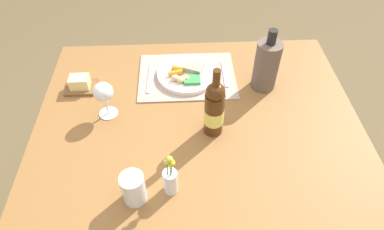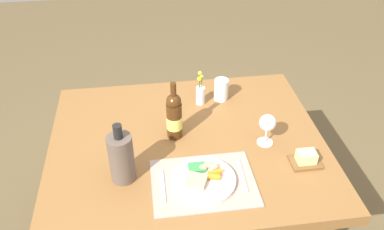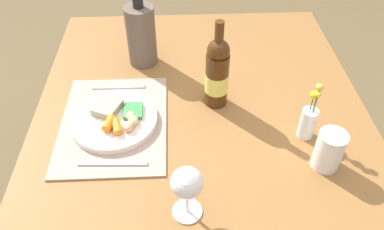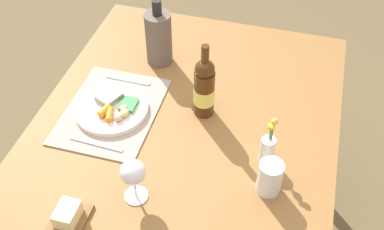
{
  "view_description": "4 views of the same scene",
  "coord_description": "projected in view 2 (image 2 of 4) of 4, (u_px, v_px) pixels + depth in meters",
  "views": [
    {
      "loc": [
        0.07,
        0.88,
        1.72
      ],
      "look_at": [
        0.02,
        0.01,
        0.8
      ],
      "focal_mm": 31.3,
      "sensor_mm": 36.0,
      "label": 1
    },
    {
      "loc": [
        -0.17,
        -1.4,
        1.96
      ],
      "look_at": [
        0.04,
        0.1,
        0.83
      ],
      "focal_mm": 37.43,
      "sensor_mm": 36.0,
      "label": 2
    },
    {
      "loc": [
        0.88,
        -0.07,
        1.57
      ],
      "look_at": [
        0.04,
        -0.03,
        0.79
      ],
      "focal_mm": 35.85,
      "sensor_mm": 36.0,
      "label": 3
    },
    {
      "loc": [
        1.11,
        0.33,
        1.94
      ],
      "look_at": [
        0.05,
        0.03,
        0.83
      ],
      "focal_mm": 43.82,
      "sensor_mm": 36.0,
      "label": 4
    }
  ],
  "objects": [
    {
      "name": "knife",
      "position": [
        242.0,
        175.0,
        1.67
      ],
      "size": [
        0.02,
        0.19,
        0.0
      ],
      "primitive_type": "cube",
      "rotation": [
        0.0,
        0.0,
        -0.05
      ],
      "color": "silver",
      "rests_on": "placemat"
    },
    {
      "name": "cooler_bottle",
      "position": [
        121.0,
        157.0,
        1.6
      ],
      "size": [
        0.1,
        0.1,
        0.28
      ],
      "color": "brown",
      "rests_on": "dining_table"
    },
    {
      "name": "wine_bottle",
      "position": [
        174.0,
        116.0,
        1.82
      ],
      "size": [
        0.07,
        0.07,
        0.29
      ],
      "color": "#47270E",
      "rests_on": "dining_table"
    },
    {
      "name": "placemat",
      "position": [
        204.0,
        182.0,
        1.64
      ],
      "size": [
        0.43,
        0.32,
        0.01
      ],
      "primitive_type": "cube",
      "color": "tan",
      "rests_on": "dining_table"
    },
    {
      "name": "fork",
      "position": [
        163.0,
        186.0,
        1.62
      ],
      "size": [
        0.02,
        0.18,
        0.0
      ],
      "primitive_type": "cube",
      "rotation": [
        0.0,
        0.0,
        -0.01
      ],
      "color": "silver",
      "rests_on": "placemat"
    },
    {
      "name": "flower_vase",
      "position": [
        200.0,
        93.0,
        2.07
      ],
      "size": [
        0.05,
        0.05,
        0.19
      ],
      "color": "silver",
      "rests_on": "dining_table"
    },
    {
      "name": "wine_glass",
      "position": [
        268.0,
        124.0,
        1.78
      ],
      "size": [
        0.08,
        0.08,
        0.16
      ],
      "color": "white",
      "rests_on": "dining_table"
    },
    {
      "name": "butter_dish",
      "position": [
        306.0,
        159.0,
        1.73
      ],
      "size": [
        0.13,
        0.1,
        0.06
      ],
      "color": "brown",
      "rests_on": "dining_table"
    },
    {
      "name": "dinner_plate",
      "position": [
        204.0,
        179.0,
        1.64
      ],
      "size": [
        0.26,
        0.26,
        0.05
      ],
      "color": "silver",
      "rests_on": "placemat"
    },
    {
      "name": "dining_table",
      "position": [
        187.0,
        153.0,
        1.9
      ],
      "size": [
        1.27,
        1.05,
        0.75
      ],
      "color": "brown",
      "rests_on": "ground_plane"
    },
    {
      "name": "water_tumbler",
      "position": [
        221.0,
        91.0,
        2.11
      ],
      "size": [
        0.08,
        0.08,
        0.12
      ],
      "color": "silver",
      "rests_on": "dining_table"
    }
  ]
}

